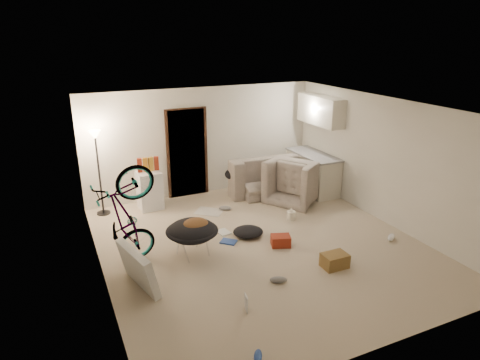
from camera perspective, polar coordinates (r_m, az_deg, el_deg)
name	(u,v)px	position (r m, az deg, el deg)	size (l,w,h in m)	color
floor	(261,245)	(7.89, 2.77, -8.68)	(5.50, 6.00, 0.02)	#C3B196
ceiling	(263,107)	(7.07, 3.10, 9.67)	(5.50, 6.00, 0.02)	white
wall_back	(202,141)	(10.04, -5.05, 5.16)	(5.50, 0.02, 2.50)	white
wall_front	(385,261)	(5.15, 18.82, -10.14)	(5.50, 0.02, 2.50)	white
wall_left	(95,206)	(6.65, -18.71, -3.30)	(0.02, 6.00, 2.50)	white
wall_right	(385,161)	(8.95, 18.82, 2.43)	(0.02, 6.00, 2.50)	white
doorway	(187,153)	(9.94, -7.10, 3.57)	(0.85, 0.10, 2.04)	black
door_trim	(187,154)	(9.91, -7.05, 3.52)	(0.97, 0.04, 2.10)	#371F13
floor_lamp	(97,155)	(9.17, -18.52, 3.23)	(0.28, 0.28, 1.81)	black
kitchen_counter	(312,173)	(10.47, 9.63, 0.93)	(0.60, 1.50, 0.88)	beige
counter_top	(313,155)	(10.33, 9.77, 3.35)	(0.64, 1.54, 0.04)	gray
kitchen_uppers	(321,110)	(10.17, 10.72, 9.12)	(0.38, 1.40, 0.65)	beige
sofa	(272,176)	(10.42, 4.25, 0.47)	(2.29, 0.90, 0.67)	#3C443D
armchair	(298,184)	(9.91, 7.68, -0.51)	(1.11, 0.97, 0.72)	#3C443D
bicycle	(128,239)	(7.28, -14.72, -7.65)	(0.62, 1.79, 0.94)	black
book_asset	(248,314)	(6.16, 1.04, -17.42)	(0.18, 0.24, 0.02)	maroon
mini_fridge	(150,190)	(9.49, -11.97, -1.32)	(0.49, 0.49, 0.83)	white
snack_box_0	(140,165)	(9.28, -13.23, 1.92)	(0.10, 0.07, 0.30)	maroon
snack_box_1	(145,165)	(9.30, -12.51, 2.02)	(0.10, 0.07, 0.30)	orange
snack_box_2	(151,164)	(9.32, -11.80, 2.11)	(0.10, 0.07, 0.30)	gold
snack_box_3	(156,163)	(9.35, -11.08, 2.21)	(0.10, 0.07, 0.30)	maroon
saucer_chair	(192,235)	(7.42, -6.39, -7.32)	(0.90, 0.90, 0.64)	silver
hoodie	(195,225)	(7.32, -5.99, -5.99)	(0.48, 0.40, 0.22)	brown
sofa_drape	(236,174)	(9.95, -0.52, 0.85)	(0.56, 0.46, 0.28)	black
tv_box	(138,268)	(6.72, -13.45, -11.36)	(0.12, 0.99, 0.65)	silver
drink_case_a	(335,261)	(7.31, 12.51, -10.44)	(0.42, 0.30, 0.24)	brown
drink_case_b	(281,241)	(7.84, 5.44, -8.07)	(0.34, 0.25, 0.20)	maroon
juicer	(291,215)	(8.89, 6.82, -4.61)	(0.18, 0.18, 0.26)	white
newspaper	(209,212)	(9.26, -4.13, -4.22)	(0.44, 0.57, 0.01)	beige
book_blue	(229,242)	(7.96, -1.54, -8.22)	(0.21, 0.28, 0.03)	#2B499B
book_white	(223,232)	(8.31, -2.22, -6.97)	(0.21, 0.27, 0.03)	silver
shoe_1	(225,208)	(9.29, -1.99, -3.78)	(0.27, 0.11, 0.10)	slate
shoe_2	(258,357)	(5.48, 2.40, -22.47)	(0.24, 0.10, 0.09)	#2B499B
shoe_3	(278,280)	(6.81, 5.15, -13.11)	(0.27, 0.11, 0.10)	slate
shoe_4	(391,237)	(8.51, 19.51, -7.20)	(0.29, 0.12, 0.11)	white
clothes_lump_a	(248,232)	(8.15, 1.08, -6.91)	(0.57, 0.49, 0.18)	black
clothes_lump_c	(192,236)	(8.10, -6.46, -7.39)	(0.45, 0.38, 0.14)	silver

